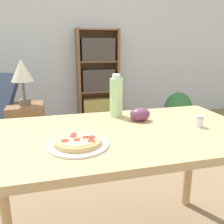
{
  "coord_description": "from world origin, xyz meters",
  "views": [
    {
      "loc": [
        -0.26,
        -1.08,
        1.15
      ],
      "look_at": [
        0.05,
        0.11,
        0.81
      ],
      "focal_mm": 38.0,
      "sensor_mm": 36.0,
      "label": 1
    }
  ],
  "objects": [
    {
      "name": "dining_table",
      "position": [
        0.05,
        -0.04,
        0.64
      ],
      "size": [
        1.37,
        0.73,
        0.75
      ],
      "color": "tan",
      "rests_on": "ground_plane"
    },
    {
      "name": "pizza_on_plate",
      "position": [
        -0.16,
        -0.16,
        0.76
      ],
      "size": [
        0.26,
        0.26,
        0.04
      ],
      "color": "white",
      "rests_on": "dining_table"
    },
    {
      "name": "bookshelf",
      "position": [
        0.45,
        2.48,
        0.66
      ],
      "size": [
        0.63,
        0.24,
        1.39
      ],
      "color": "brown",
      "rests_on": "ground_plane"
    },
    {
      "name": "salt_shaker",
      "position": [
        0.47,
        -0.08,
        0.77
      ],
      "size": [
        0.04,
        0.04,
        0.06
      ],
      "color": "white",
      "rests_on": "dining_table"
    },
    {
      "name": "table_lamp",
      "position": [
        -0.51,
        1.31,
        0.91
      ],
      "size": [
        0.21,
        0.21,
        0.44
      ],
      "color": "#665B51",
      "rests_on": "side_table"
    },
    {
      "name": "drink_bottle",
      "position": [
        0.11,
        0.22,
        0.86
      ],
      "size": [
        0.08,
        0.08,
        0.25
      ],
      "color": "#B7EAA3",
      "rests_on": "dining_table"
    },
    {
      "name": "grape_bunch",
      "position": [
        0.21,
        0.1,
        0.78
      ],
      "size": [
        0.11,
        0.09,
        0.07
      ],
      "color": "#6B3856",
      "rests_on": "dining_table"
    },
    {
      "name": "potted_plant_floor",
      "position": [
        1.39,
        1.69,
        0.27
      ],
      "size": [
        0.38,
        0.32,
        0.55
      ],
      "color": "#8E5B42",
      "rests_on": "ground_plane"
    },
    {
      "name": "side_table",
      "position": [
        -0.51,
        1.31,
        0.3
      ],
      "size": [
        0.34,
        0.34,
        0.59
      ],
      "color": "brown",
      "rests_on": "ground_plane"
    },
    {
      "name": "wall_back",
      "position": [
        0.0,
        2.62,
        1.3
      ],
      "size": [
        8.0,
        0.05,
        2.6
      ],
      "color": "silver",
      "rests_on": "ground_plane"
    }
  ]
}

